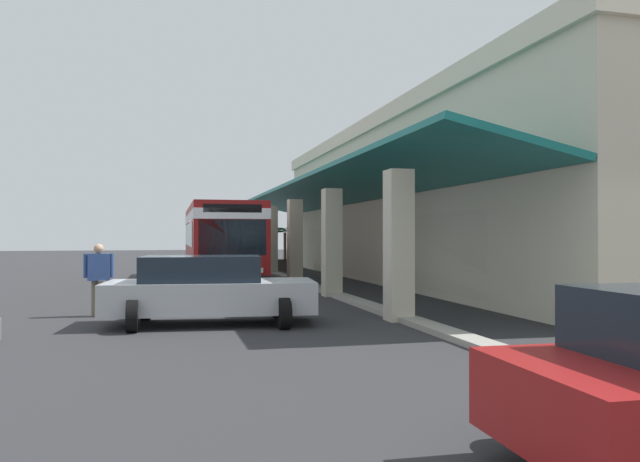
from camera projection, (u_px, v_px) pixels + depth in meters
name	position (u px, v px, depth m)	size (l,w,h in m)	color
ground	(391.00, 280.00, 25.92)	(120.00, 120.00, 0.00)	#2D2D30
curb_strip	(298.00, 281.00, 24.61)	(34.13, 0.50, 0.12)	#9E998E
plaza_building	(509.00, 203.00, 26.99)	(28.74, 17.16, 6.75)	beige
transit_bus	(220.00, 237.00, 25.48)	(11.22, 2.89, 3.34)	maroon
parked_sedan_silver	(209.00, 289.00, 12.99)	(2.75, 4.57, 1.47)	#B2B5BA
pedestrian	(99.00, 275.00, 14.30)	(0.35, 0.69, 1.71)	#726651
potted_palm	(285.00, 260.00, 33.11)	(1.96, 1.83, 2.39)	#4C4742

